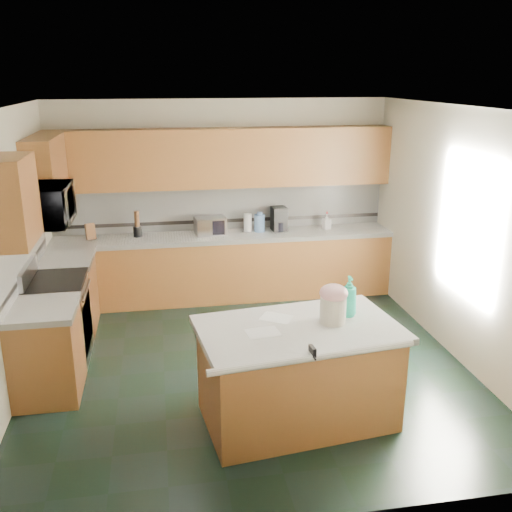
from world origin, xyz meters
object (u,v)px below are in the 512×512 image
object	(u,v)px
island_base	(298,377)
coffee_maker	(279,219)
island_top	(299,330)
treat_jar	(333,310)
knife_block	(90,232)
toaster_oven	(210,226)
soap_bottle_island	(349,296)

from	to	relation	value
island_base	coffee_maker	bearing A→B (deg)	74.01
island_top	treat_jar	xyz separation A→B (m)	(0.31, 0.04, 0.15)
island_top	knife_block	distance (m)	3.74
knife_block	toaster_oven	xyz separation A→B (m)	(1.58, 0.00, 0.01)
island_base	toaster_oven	distance (m)	3.22
treat_jar	soap_bottle_island	bearing A→B (deg)	8.91
toaster_oven	soap_bottle_island	bearing A→B (deg)	-78.94
coffee_maker	toaster_oven	bearing A→B (deg)	177.79
island_base	treat_jar	world-z (taller)	treat_jar
treat_jar	toaster_oven	size ratio (longest dim) A/B	0.59
island_top	soap_bottle_island	xyz separation A→B (m)	(0.49, 0.15, 0.22)
knife_block	coffee_maker	distance (m)	2.55
island_top	treat_jar	size ratio (longest dim) A/B	7.24
toaster_oven	coffee_maker	world-z (taller)	coffee_maker
treat_jar	toaster_oven	bearing A→B (deg)	80.22
treat_jar	coffee_maker	bearing A→B (deg)	62.72
island_base	knife_block	size ratio (longest dim) A/B	7.65
island_base	island_top	size ratio (longest dim) A/B	0.94
treat_jar	knife_block	distance (m)	3.89
knife_block	island_top	bearing A→B (deg)	-74.49
soap_bottle_island	island_base	bearing A→B (deg)	-159.45
soap_bottle_island	coffee_maker	size ratio (longest dim) A/B	1.12
treat_jar	soap_bottle_island	world-z (taller)	soap_bottle_island
coffee_maker	soap_bottle_island	bearing A→B (deg)	-93.90
island_base	soap_bottle_island	world-z (taller)	soap_bottle_island
island_top	coffee_maker	distance (m)	3.20
soap_bottle_island	toaster_oven	world-z (taller)	soap_bottle_island
island_top	toaster_oven	bearing A→B (deg)	91.41
soap_bottle_island	island_top	bearing A→B (deg)	-159.45
coffee_maker	island_base	bearing A→B (deg)	-102.81
coffee_maker	knife_block	bearing A→B (deg)	176.67
island_top	coffee_maker	size ratio (longest dim) A/B	5.20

